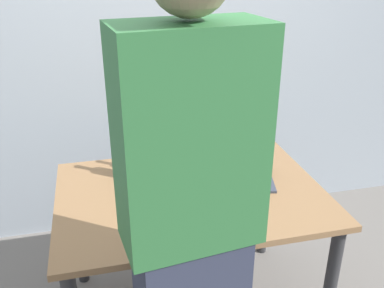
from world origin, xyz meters
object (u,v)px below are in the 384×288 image
at_px(beer_bottle_brown, 126,158).
at_px(beer_bottle_green, 150,151).
at_px(laptop, 239,168).
at_px(person_figure, 191,239).
at_px(beer_bottle_amber, 154,161).

bearing_deg(beer_bottle_brown, beer_bottle_green, 11.50).
relative_size(laptop, beer_bottle_brown, 1.37).
bearing_deg(beer_bottle_green, person_figure, -89.89).
bearing_deg(laptop, beer_bottle_green, 158.80).
xyz_separation_m(laptop, person_figure, (-0.43, -0.72, 0.17)).
bearing_deg(person_figure, beer_bottle_green, 90.11).
relative_size(laptop, beer_bottle_green, 1.30).
bearing_deg(laptop, beer_bottle_brown, 165.78).
bearing_deg(beer_bottle_amber, beer_bottle_brown, 144.72).
bearing_deg(beer_bottle_brown, person_figure, -81.57).
height_order(laptop, person_figure, person_figure).
distance_m(beer_bottle_green, person_figure, 0.89).
bearing_deg(beer_bottle_green, laptop, -21.20).
bearing_deg(beer_bottle_amber, laptop, -6.55).
relative_size(beer_bottle_brown, person_figure, 0.15).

